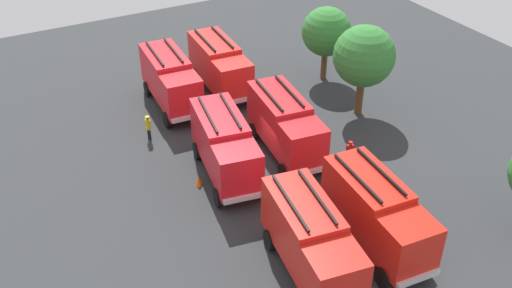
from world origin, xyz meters
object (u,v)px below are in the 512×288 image
(fire_truck_4, at_px, (285,124))
(fire_truck_0, at_px, (170,79))
(fire_truck_5, at_px, (377,212))
(firefighter_1, at_px, (148,127))
(fire_truck_2, at_px, (311,240))
(firefighter_0, at_px, (350,152))
(traffic_cone_2, at_px, (199,181))
(fire_truck_1, at_px, (225,145))
(fire_truck_3, at_px, (220,65))
(traffic_cone_1, at_px, (298,208))
(tree_0, at_px, (326,32))
(tree_1, at_px, (364,56))

(fire_truck_4, bearing_deg, fire_truck_0, -149.03)
(fire_truck_5, bearing_deg, firefighter_1, -151.21)
(fire_truck_2, distance_m, firefighter_1, 15.43)
(fire_truck_4, distance_m, firefighter_1, 9.10)
(fire_truck_2, xyz_separation_m, firefighter_0, (-6.55, 7.17, -1.25))
(fire_truck_0, height_order, traffic_cone_2, fire_truck_0)
(fire_truck_2, distance_m, firefighter_0, 9.79)
(fire_truck_1, xyz_separation_m, fire_truck_4, (-0.34, 4.35, 0.00))
(fire_truck_3, relative_size, traffic_cone_2, 11.09)
(fire_truck_2, relative_size, traffic_cone_1, 10.34)
(fire_truck_2, xyz_separation_m, tree_0, (-16.98, 12.28, 1.75))
(fire_truck_0, xyz_separation_m, fire_truck_2, (18.59, -0.22, 0.00))
(firefighter_1, bearing_deg, traffic_cone_2, -83.49)
(fire_truck_3, height_order, tree_1, tree_1)
(fire_truck_1, bearing_deg, tree_0, 132.04)
(fire_truck_1, xyz_separation_m, fire_truck_3, (-9.85, 4.35, 0.00))
(fire_truck_5, bearing_deg, tree_1, 150.92)
(tree_0, relative_size, tree_1, 0.89)
(fire_truck_0, distance_m, fire_truck_1, 9.41)
(fire_truck_3, relative_size, fire_truck_4, 0.99)
(tree_0, height_order, traffic_cone_1, tree_0)
(firefighter_0, relative_size, tree_1, 0.25)
(fire_truck_1, distance_m, fire_truck_4, 4.36)
(firefighter_1, bearing_deg, tree_0, 5.50)
(fire_truck_0, xyz_separation_m, tree_1, (7.27, 11.23, 2.24))
(fire_truck_1, height_order, tree_0, tree_0)
(fire_truck_3, bearing_deg, fire_truck_5, 2.85)
(fire_truck_1, relative_size, fire_truck_3, 1.02)
(tree_1, bearing_deg, fire_truck_2, -45.32)
(firefighter_0, height_order, tree_0, tree_0)
(fire_truck_1, relative_size, firefighter_1, 4.29)
(fire_truck_2, bearing_deg, firefighter_1, -160.95)
(fire_truck_0, xyz_separation_m, firefighter_1, (3.46, -3.01, -1.17))
(fire_truck_2, height_order, tree_0, tree_0)
(fire_truck_1, xyz_separation_m, tree_1, (-2.14, 11.51, 2.24))
(fire_truck_5, relative_size, tree_0, 1.27)
(fire_truck_2, relative_size, traffic_cone_2, 11.31)
(fire_truck_4, distance_m, traffic_cone_1, 6.25)
(fire_truck_1, bearing_deg, fire_truck_5, 33.89)
(fire_truck_5, relative_size, firefighter_1, 4.21)
(fire_truck_2, bearing_deg, traffic_cone_1, 163.54)
(fire_truck_0, distance_m, fire_truck_2, 18.59)
(firefighter_0, xyz_separation_m, traffic_cone_2, (-2.44, -9.10, -0.57))
(fire_truck_4, xyz_separation_m, fire_truck_5, (9.43, -0.28, 0.00))
(fire_truck_0, height_order, firefighter_1, fire_truck_0)
(fire_truck_4, relative_size, traffic_cone_1, 10.27)
(firefighter_0, distance_m, tree_1, 7.30)
(fire_truck_4, relative_size, fire_truck_5, 1.01)
(traffic_cone_2, bearing_deg, firefighter_0, 75.00)
(fire_truck_2, height_order, fire_truck_5, same)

